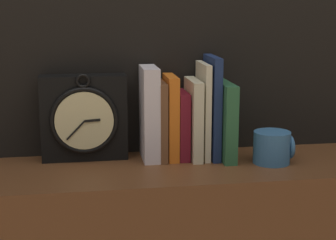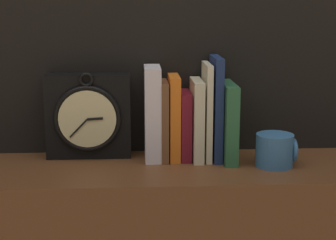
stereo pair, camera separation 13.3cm
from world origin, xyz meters
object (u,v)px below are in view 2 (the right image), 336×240
Objects in this scene: book_slot7_green at (228,122)px; book_slot2_orange at (174,117)px; clock at (88,116)px; book_slot4_cream at (197,120)px; book_slot1_brown at (164,120)px; book_slot6_navy at (216,108)px; book_slot3_maroon at (185,125)px; mug at (276,150)px; book_slot5_cream at (207,111)px; book_slot0_white at (153,113)px.

book_slot2_orange is at bearing 171.17° from book_slot7_green.
book_slot7_green is at bearing -6.81° from clock.
book_slot4_cream is at bearing -6.08° from clock.
clock is 0.19m from book_slot1_brown.
clock reaches higher than book_slot1_brown.
book_slot6_navy is (0.05, 0.00, 0.03)m from book_slot4_cream.
book_slot7_green reaches higher than book_slot3_maroon.
book_slot1_brown reaches higher than book_slot7_green.
mug is (0.46, -0.11, -0.07)m from clock.
clock reaches higher than book_slot4_cream.
book_slot7_green is (0.08, -0.01, -0.00)m from book_slot4_cream.
book_slot5_cream reaches higher than book_slot2_orange.
book_slot0_white is 0.97× the size of book_slot5_cream.
book_slot5_cream is at bearing -3.35° from book_slot2_orange.
book_slot3_maroon is 0.03m from book_slot4_cream.
book_slot0_white reaches higher than book_slot4_cream.
book_slot2_orange is at bearing 1.21° from book_slot0_white.
book_slot0_white is at bearing 163.67° from mug.
book_slot1_brown is 0.03m from book_slot2_orange.
mug is (0.16, -0.08, -0.08)m from book_slot5_cream.
mug is (0.14, -0.08, -0.09)m from book_slot6_navy.
book_slot5_cream is at bearing -1.54° from book_slot0_white.
book_slot7_green is at bearing -17.28° from book_slot5_cream.
clock is 0.35m from book_slot7_green.
book_slot6_navy is (0.02, -0.00, 0.01)m from book_slot5_cream.
book_slot5_cream is (0.05, -0.01, 0.04)m from book_slot3_maroon.
book_slot4_cream is at bearing 156.62° from mug.
book_slot1_brown is at bearing -1.31° from book_slot0_white.
book_slot2_orange reaches higher than book_slot7_green.
clock is 0.16m from book_slot0_white.
book_slot0_white is 0.11m from book_slot4_cream.
book_slot1_brown is 0.16m from book_slot7_green.
clock is 1.11× the size of book_slot4_cream.
book_slot4_cream reaches higher than mug.
book_slot7_green reaches higher than mug.
book_slot2_orange is (0.22, -0.02, -0.00)m from clock.
book_slot0_white is at bearing 178.69° from book_slot1_brown.
book_slot3_maroon is at bearing 1.79° from book_slot2_orange.
book_slot4_cream is 0.83× the size of book_slot5_cream.
book_slot3_maroon is 0.66× the size of book_slot6_navy.
book_slot3_maroon is 0.84× the size of book_slot4_cream.
book_slot6_navy is (0.11, -0.01, 0.02)m from book_slot2_orange.
clock is at bearing 172.22° from book_slot0_white.
book_slot1_brown is 0.93× the size of book_slot2_orange.
book_slot3_maroon is (0.08, 0.00, -0.03)m from book_slot0_white.
mug is (0.27, -0.09, -0.06)m from book_slot1_brown.
clock is 0.25m from book_slot3_maroon.
book_slot6_navy reaches higher than book_slot3_maroon.
book_slot0_white is 0.91× the size of book_slot6_navy.
clock is 1.31× the size of book_slot3_maroon.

